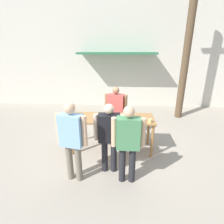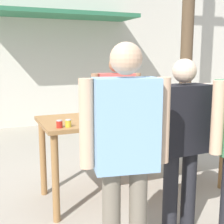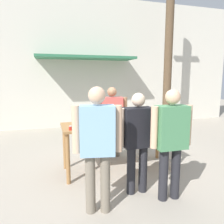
% 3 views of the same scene
% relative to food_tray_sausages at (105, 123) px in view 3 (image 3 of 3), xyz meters
% --- Properties ---
extents(ground_plane, '(24.00, 24.00, 0.00)m').
position_rel_food_tray_sausages_xyz_m(ground_plane, '(0.27, -0.03, -0.93)').
color(ground_plane, '#A39989').
extents(building_facade_back, '(12.00, 1.11, 4.50)m').
position_rel_food_tray_sausages_xyz_m(building_facade_back, '(0.27, 3.95, 1.33)').
color(building_facade_back, beige).
rests_on(building_facade_back, ground).
extents(serving_table, '(2.13, 0.78, 0.91)m').
position_rel_food_tray_sausages_xyz_m(serving_table, '(0.27, -0.03, -0.13)').
color(serving_table, olive).
rests_on(serving_table, ground).
extents(food_tray_sausages, '(0.41, 0.25, 0.04)m').
position_rel_food_tray_sausages_xyz_m(food_tray_sausages, '(0.00, 0.00, 0.00)').
color(food_tray_sausages, silver).
rests_on(food_tray_sausages, serving_table).
extents(food_tray_buns, '(0.42, 0.24, 0.06)m').
position_rel_food_tray_sausages_xyz_m(food_tray_buns, '(0.62, 0.00, 0.01)').
color(food_tray_buns, silver).
rests_on(food_tray_buns, serving_table).
extents(condiment_jar_mustard, '(0.06, 0.06, 0.07)m').
position_rel_food_tray_sausages_xyz_m(condiment_jar_mustard, '(-0.66, -0.31, 0.02)').
color(condiment_jar_mustard, '#B22319').
rests_on(condiment_jar_mustard, serving_table).
extents(condiment_jar_ketchup, '(0.06, 0.06, 0.07)m').
position_rel_food_tray_sausages_xyz_m(condiment_jar_ketchup, '(-0.58, -0.31, 0.02)').
color(condiment_jar_ketchup, gold).
rests_on(condiment_jar_ketchup, serving_table).
extents(beer_cup, '(0.08, 0.08, 0.09)m').
position_rel_food_tray_sausages_xyz_m(beer_cup, '(1.20, -0.30, 0.03)').
color(beer_cup, '#DBC67A').
rests_on(beer_cup, serving_table).
extents(person_server_behind_table, '(0.66, 0.34, 1.56)m').
position_rel_food_tray_sausages_xyz_m(person_server_behind_table, '(0.34, 0.68, -0.01)').
color(person_server_behind_table, '#756B5B').
rests_on(person_server_behind_table, ground).
extents(person_customer_holding_hotdog, '(0.62, 0.32, 1.67)m').
position_rel_food_tray_sausages_xyz_m(person_customer_holding_hotdog, '(-0.42, -1.25, 0.06)').
color(person_customer_holding_hotdog, '#756B5B').
rests_on(person_customer_holding_hotdog, ground).
extents(person_customer_with_cup, '(0.64, 0.25, 1.62)m').
position_rel_food_tray_sausages_xyz_m(person_customer_with_cup, '(0.65, -1.24, 0.03)').
color(person_customer_with_cup, '#232328').
rests_on(person_customer_with_cup, ground).
extents(person_customer_waiting_in_line, '(0.64, 0.26, 1.55)m').
position_rel_food_tray_sausages_xyz_m(person_customer_waiting_in_line, '(0.27, -0.93, -0.01)').
color(person_customer_waiting_in_line, '#232328').
rests_on(person_customer_waiting_in_line, ground).
extents(utility_pole, '(1.10, 0.26, 5.16)m').
position_rel_food_tray_sausages_xyz_m(utility_pole, '(2.77, 2.51, 1.71)').
color(utility_pole, brown).
rests_on(utility_pole, ground).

